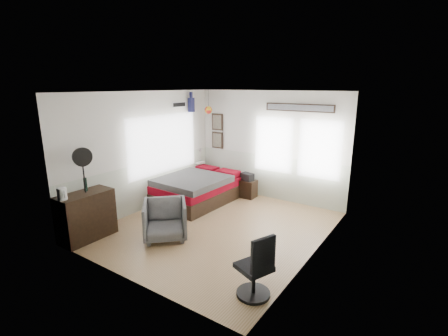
{
  "coord_description": "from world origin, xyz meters",
  "views": [
    {
      "loc": [
        3.56,
        -5.0,
        2.82
      ],
      "look_at": [
        -0.1,
        0.4,
        1.15
      ],
      "focal_mm": 26.0,
      "sensor_mm": 36.0,
      "label": 1
    }
  ],
  "objects_px": {
    "bed": "(197,189)",
    "armchair": "(165,220)",
    "task_chair": "(256,272)",
    "dresser": "(86,216)",
    "nightstand": "(247,189)"
  },
  "relations": [
    {
      "from": "bed",
      "to": "armchair",
      "type": "distance_m",
      "value": 2.05
    },
    {
      "from": "bed",
      "to": "dresser",
      "type": "relative_size",
      "value": 2.14
    },
    {
      "from": "dresser",
      "to": "task_chair",
      "type": "bearing_deg",
      "value": 3.7
    },
    {
      "from": "task_chair",
      "to": "armchair",
      "type": "bearing_deg",
      "value": -172.92
    },
    {
      "from": "armchair",
      "to": "dresser",
      "type": "bearing_deg",
      "value": 170.93
    },
    {
      "from": "armchair",
      "to": "task_chair",
      "type": "distance_m",
      "value": 2.36
    },
    {
      "from": "nightstand",
      "to": "bed",
      "type": "bearing_deg",
      "value": -133.32
    },
    {
      "from": "armchair",
      "to": "nightstand",
      "type": "bearing_deg",
      "value": 44.12
    },
    {
      "from": "armchair",
      "to": "nightstand",
      "type": "distance_m",
      "value": 2.88
    },
    {
      "from": "dresser",
      "to": "task_chair",
      "type": "xyz_separation_m",
      "value": [
        3.49,
        0.23,
        -0.07
      ]
    },
    {
      "from": "bed",
      "to": "armchair",
      "type": "relative_size",
      "value": 2.68
    },
    {
      "from": "bed",
      "to": "task_chair",
      "type": "bearing_deg",
      "value": -37.34
    },
    {
      "from": "bed",
      "to": "task_chair",
      "type": "relative_size",
      "value": 2.28
    },
    {
      "from": "dresser",
      "to": "nightstand",
      "type": "relative_size",
      "value": 2.21
    },
    {
      "from": "armchair",
      "to": "task_chair",
      "type": "relative_size",
      "value": 0.85
    }
  ]
}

